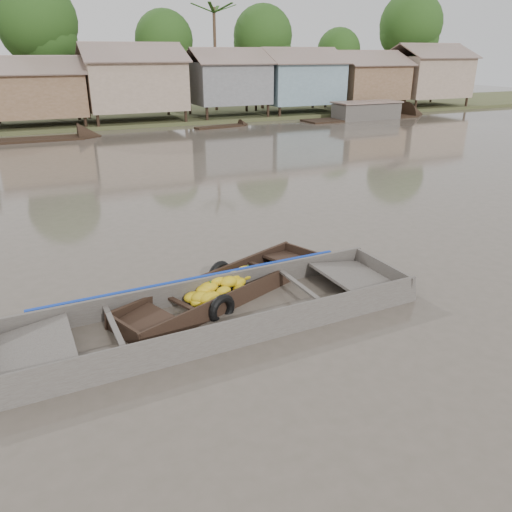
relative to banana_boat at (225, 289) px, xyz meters
name	(u,v)px	position (x,y,z in m)	size (l,w,h in m)	color
ground	(316,314)	(1.35, -1.49, -0.13)	(120.00, 120.00, 0.00)	#524A3F
riverbank	(134,77)	(4.38, 30.37, 2.95)	(120.00, 12.47, 10.22)	#384723
banana_boat	(225,289)	(0.00, 0.00, 0.00)	(5.22, 3.12, 0.70)	black
viewer_boat	(217,317)	(-0.52, -0.97, -0.05)	(8.12, 2.41, 0.65)	#443E39
distant_boats	(297,122)	(13.99, 22.77, 0.08)	(48.91, 14.30, 1.38)	black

